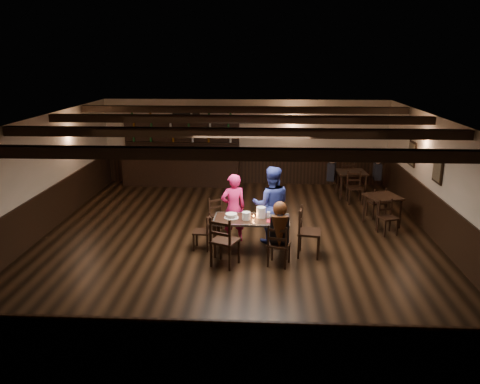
{
  "coord_description": "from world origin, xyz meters",
  "views": [
    {
      "loc": [
        0.6,
        -9.82,
        4.0
      ],
      "look_at": [
        0.08,
        0.2,
        1.08
      ],
      "focal_mm": 35.0,
      "sensor_mm": 36.0,
      "label": 1
    }
  ],
  "objects_px": {
    "woman_pink": "(233,208)",
    "bar_counter": "(182,162)",
    "dining_table": "(251,222)",
    "chair_near_left": "(223,238)",
    "chair_near_right": "(278,242)",
    "cake": "(231,216)",
    "man_blue": "(271,205)"
  },
  "relations": [
    {
      "from": "woman_pink",
      "to": "bar_counter",
      "type": "height_order",
      "value": "bar_counter"
    },
    {
      "from": "dining_table",
      "to": "chair_near_left",
      "type": "distance_m",
      "value": 0.92
    },
    {
      "from": "chair_near_right",
      "to": "cake",
      "type": "bearing_deg",
      "value": 144.07
    },
    {
      "from": "woman_pink",
      "to": "man_blue",
      "type": "height_order",
      "value": "man_blue"
    },
    {
      "from": "man_blue",
      "to": "cake",
      "type": "relative_size",
      "value": 5.71
    },
    {
      "from": "chair_near_right",
      "to": "cake",
      "type": "distance_m",
      "value": 1.23
    },
    {
      "from": "chair_near_right",
      "to": "man_blue",
      "type": "xyz_separation_m",
      "value": [
        -0.12,
        1.29,
        0.35
      ]
    },
    {
      "from": "dining_table",
      "to": "chair_near_left",
      "type": "xyz_separation_m",
      "value": [
        -0.53,
        -0.75,
        -0.07
      ]
    },
    {
      "from": "dining_table",
      "to": "woman_pink",
      "type": "bearing_deg",
      "value": 124.67
    },
    {
      "from": "chair_near_left",
      "to": "man_blue",
      "type": "relative_size",
      "value": 0.6
    },
    {
      "from": "dining_table",
      "to": "chair_near_right",
      "type": "xyz_separation_m",
      "value": [
        0.54,
        -0.68,
        -0.16
      ]
    },
    {
      "from": "chair_near_left",
      "to": "chair_near_right",
      "type": "relative_size",
      "value": 1.19
    },
    {
      "from": "woman_pink",
      "to": "bar_counter",
      "type": "bearing_deg",
      "value": -88.65
    },
    {
      "from": "cake",
      "to": "bar_counter",
      "type": "relative_size",
      "value": 0.08
    },
    {
      "from": "chair_near_left",
      "to": "woman_pink",
      "type": "height_order",
      "value": "woman_pink"
    },
    {
      "from": "man_blue",
      "to": "dining_table",
      "type": "bearing_deg",
      "value": 53.04
    },
    {
      "from": "cake",
      "to": "man_blue",
      "type": "bearing_deg",
      "value": 35.31
    },
    {
      "from": "dining_table",
      "to": "bar_counter",
      "type": "relative_size",
      "value": 0.41
    },
    {
      "from": "bar_counter",
      "to": "woman_pink",
      "type": "bearing_deg",
      "value": -67.39
    },
    {
      "from": "chair_near_left",
      "to": "man_blue",
      "type": "bearing_deg",
      "value": 55.03
    },
    {
      "from": "chair_near_right",
      "to": "woman_pink",
      "type": "height_order",
      "value": "woman_pink"
    },
    {
      "from": "bar_counter",
      "to": "cake",
      "type": "bearing_deg",
      "value": -69.69
    },
    {
      "from": "woman_pink",
      "to": "chair_near_right",
      "type": "bearing_deg",
      "value": 105.57
    },
    {
      "from": "dining_table",
      "to": "chair_near_left",
      "type": "relative_size",
      "value": 1.54
    },
    {
      "from": "dining_table",
      "to": "man_blue",
      "type": "height_order",
      "value": "man_blue"
    },
    {
      "from": "chair_near_right",
      "to": "bar_counter",
      "type": "distance_m",
      "value": 6.72
    },
    {
      "from": "dining_table",
      "to": "chair_near_right",
      "type": "distance_m",
      "value": 0.88
    },
    {
      "from": "chair_near_right",
      "to": "man_blue",
      "type": "distance_m",
      "value": 1.35
    },
    {
      "from": "chair_near_left",
      "to": "bar_counter",
      "type": "height_order",
      "value": "bar_counter"
    },
    {
      "from": "dining_table",
      "to": "chair_near_right",
      "type": "height_order",
      "value": "chair_near_right"
    },
    {
      "from": "dining_table",
      "to": "cake",
      "type": "xyz_separation_m",
      "value": [
        -0.42,
        0.02,
        0.12
      ]
    },
    {
      "from": "dining_table",
      "to": "bar_counter",
      "type": "height_order",
      "value": "bar_counter"
    }
  ]
}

